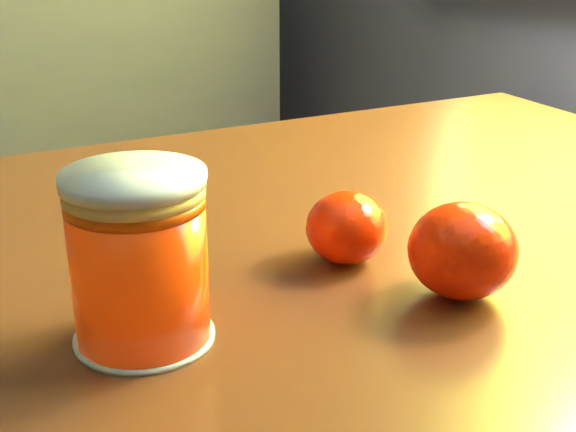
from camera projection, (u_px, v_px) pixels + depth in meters
table at (280, 382)px, 0.58m from camera, size 1.05×0.79×0.73m
juice_glass at (139, 260)px, 0.43m from camera, size 0.08×0.08×0.10m
orange_front at (463, 251)px, 0.49m from camera, size 0.07×0.07×0.06m
orange_back at (347, 227)px, 0.54m from camera, size 0.06×0.06×0.05m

